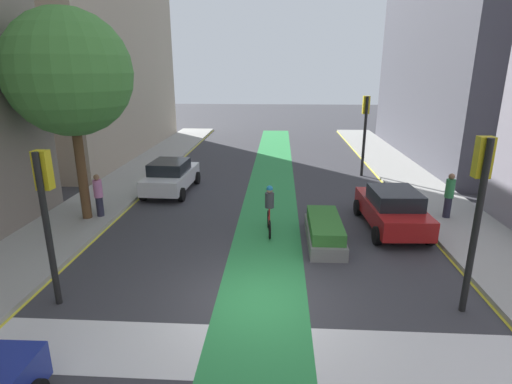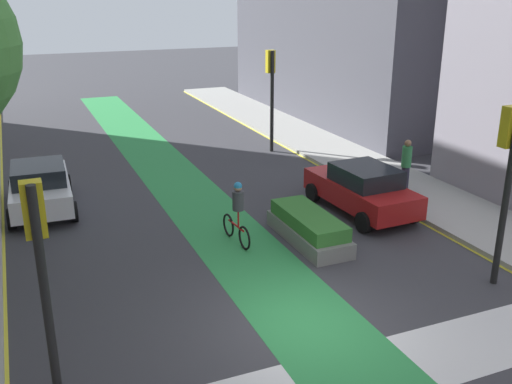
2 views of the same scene
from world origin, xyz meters
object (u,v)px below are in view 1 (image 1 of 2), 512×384
Objects in this scene: traffic_signal_far_right at (365,121)px; median_planter at (325,231)px; cyclist_in_lane at (269,209)px; traffic_signal_near_left at (46,199)px; pedestrian_sidewalk_left_a at (99,195)px; street_tree_near at (69,74)px; car_white_left_far at (171,176)px; traffic_signal_near_right at (479,193)px; car_red_right_far at (392,209)px; pedestrian_sidewalk_right_a at (449,195)px.

median_planter is (-3.03, -9.40, -2.66)m from traffic_signal_far_right.
traffic_signal_far_right reaches higher than cyclist_in_lane.
traffic_signal_near_left is 1.23× the size of median_planter.
pedestrian_sidewalk_left_a is 8.89m from median_planter.
street_tree_near is 10.64m from median_planter.
car_white_left_far is (0.37, 9.75, -1.99)m from traffic_signal_near_left.
traffic_signal_near_right is at bearing -90.01° from traffic_signal_far_right.
cyclist_in_lane is 0.57× the size of median_planter.
traffic_signal_near_right is at bearing -23.77° from street_tree_near.
car_red_right_far is 4.62m from cyclist_in_lane.
pedestrian_sidewalk_right_a is 0.23× the size of street_tree_near.
median_planter is (1.94, -0.61, -0.57)m from cyclist_in_lane.
car_white_left_far is 2.39× the size of pedestrian_sidewalk_right_a.
traffic_signal_near_left reaches higher than car_red_right_far.
traffic_signal_near_right reaches higher than cyclist_in_lane.
pedestrian_sidewalk_left_a is 4.63m from street_tree_near.
traffic_signal_near_right is at bearing -85.54° from car_red_right_far.
median_planter is at bearing 127.88° from traffic_signal_near_right.
traffic_signal_near_left is 17.00m from traffic_signal_far_right.
traffic_signal_far_right is at bearing 33.30° from pedestrian_sidewalk_left_a.
traffic_signal_near_left is 6.60m from street_tree_near.
pedestrian_sidewalk_left_a is at bearing 25.83° from street_tree_near.
traffic_signal_far_right is at bearing 105.92° from pedestrian_sidewalk_right_a.
car_red_right_far is 2.63m from pedestrian_sidewalk_right_a.
median_planter is at bearing -107.86° from traffic_signal_far_right.
traffic_signal_near_right is at bearing -42.17° from cyclist_in_lane.
traffic_signal_near_left is 6.29m from pedestrian_sidewalk_left_a.
median_planter is at bearing -39.19° from car_white_left_far.
traffic_signal_near_right reaches higher than pedestrian_sidewalk_left_a.
car_red_right_far is at bearing 27.43° from median_planter.
street_tree_near is (-12.19, -7.93, 2.56)m from traffic_signal_far_right.
cyclist_in_lane is (-4.97, 4.50, -2.07)m from traffic_signal_near_right.
traffic_signal_near_left is 0.93× the size of car_red_right_far.
car_white_left_far is 6.74m from street_tree_near.
traffic_signal_near_right is 10.26m from traffic_signal_near_left.
traffic_signal_far_right is at bearing 89.99° from traffic_signal_near_right.
cyclist_in_lane is 0.24× the size of street_tree_near.
traffic_signal_far_right reaches higher than traffic_signal_near_right.
median_planter is at bearing -17.41° from cyclist_in_lane.
traffic_signal_near_left is at bearing -137.96° from cyclist_in_lane.
traffic_signal_far_right is at bearing 72.14° from median_planter.
traffic_signal_far_right is at bearing 60.53° from cyclist_in_lane.
pedestrian_sidewalk_right_a is at bearing 22.44° from car_red_right_far.
car_red_right_far reaches higher than median_planter.
traffic_signal_near_left reaches higher than pedestrian_sidewalk_right_a.
traffic_signal_near_right is 13.87m from car_white_left_far.
pedestrian_sidewalk_right_a is at bearing 25.09° from median_planter.
pedestrian_sidewalk_right_a is (2.01, -7.04, -2.00)m from traffic_signal_far_right.
car_white_left_far is 8.85m from median_planter.
car_white_left_far is 12.32m from pedestrian_sidewalk_right_a.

